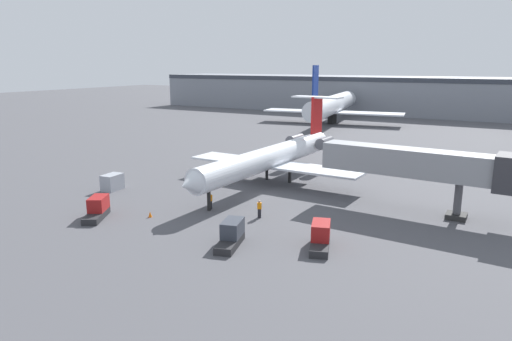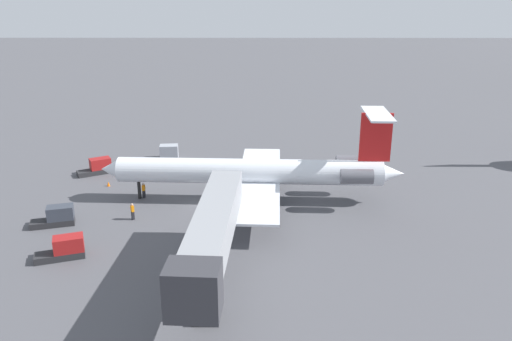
{
  "view_description": "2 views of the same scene",
  "coord_description": "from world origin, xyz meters",
  "px_view_note": "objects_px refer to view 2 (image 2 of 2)",
  "views": [
    {
      "loc": [
        24.08,
        -42.6,
        14.03
      ],
      "look_at": [
        -1.44,
        2.56,
        2.13
      ],
      "focal_mm": 32.77,
      "sensor_mm": 36.0,
      "label": 1
    },
    {
      "loc": [
        49.29,
        5.87,
        21.12
      ],
      "look_at": [
        -2.11,
        5.68,
        2.95
      ],
      "focal_mm": 35.74,
      "sensor_mm": 36.0,
      "label": 2
    }
  ],
  "objects_px": {
    "ground_crew_marshaller": "(133,211)",
    "baggage_tug_spare": "(98,167)",
    "traffic_cone_near": "(108,184)",
    "jet_bridge": "(211,238)",
    "regional_jet": "(259,171)",
    "baggage_tug_trailing": "(57,217)",
    "ground_crew_loader": "(144,190)",
    "baggage_tug_lead": "(65,249)",
    "cargo_container_uld": "(169,152)"
  },
  "relations": [
    {
      "from": "baggage_tug_trailing",
      "to": "traffic_cone_near",
      "type": "distance_m",
      "value": 10.48
    },
    {
      "from": "baggage_tug_spare",
      "to": "traffic_cone_near",
      "type": "xyz_separation_m",
      "value": [
        4.23,
        2.42,
        -0.56
      ]
    },
    {
      "from": "jet_bridge",
      "to": "ground_crew_loader",
      "type": "bearing_deg",
      "value": -154.38
    },
    {
      "from": "ground_crew_marshaller",
      "to": "baggage_tug_spare",
      "type": "relative_size",
      "value": 0.41
    },
    {
      "from": "cargo_container_uld",
      "to": "regional_jet",
      "type": "bearing_deg",
      "value": 39.46
    },
    {
      "from": "baggage_tug_trailing",
      "to": "baggage_tug_spare",
      "type": "bearing_deg",
      "value": -178.28
    },
    {
      "from": "baggage_tug_lead",
      "to": "baggage_tug_trailing",
      "type": "height_order",
      "value": "same"
    },
    {
      "from": "baggage_tug_trailing",
      "to": "cargo_container_uld",
      "type": "height_order",
      "value": "baggage_tug_trailing"
    },
    {
      "from": "ground_crew_loader",
      "to": "regional_jet",
      "type": "bearing_deg",
      "value": 86.81
    },
    {
      "from": "jet_bridge",
      "to": "baggage_tug_trailing",
      "type": "height_order",
      "value": "jet_bridge"
    },
    {
      "from": "traffic_cone_near",
      "to": "ground_crew_loader",
      "type": "bearing_deg",
      "value": 54.4
    },
    {
      "from": "baggage_tug_trailing",
      "to": "jet_bridge",
      "type": "bearing_deg",
      "value": 53.02
    },
    {
      "from": "ground_crew_marshaller",
      "to": "baggage_tug_trailing",
      "type": "xyz_separation_m",
      "value": [
        1.29,
        -6.9,
        -0.02
      ]
    },
    {
      "from": "jet_bridge",
      "to": "traffic_cone_near",
      "type": "bearing_deg",
      "value": -148.09
    },
    {
      "from": "baggage_tug_lead",
      "to": "cargo_container_uld",
      "type": "height_order",
      "value": "baggage_tug_lead"
    },
    {
      "from": "regional_jet",
      "to": "ground_crew_marshaller",
      "type": "distance_m",
      "value": 13.45
    },
    {
      "from": "baggage_tug_lead",
      "to": "baggage_tug_trailing",
      "type": "distance_m",
      "value": 7.01
    },
    {
      "from": "ground_crew_marshaller",
      "to": "ground_crew_loader",
      "type": "bearing_deg",
      "value": -179.17
    },
    {
      "from": "jet_bridge",
      "to": "ground_crew_loader",
      "type": "relative_size",
      "value": 10.89
    },
    {
      "from": "baggage_tug_lead",
      "to": "baggage_tug_trailing",
      "type": "relative_size",
      "value": 1.0
    },
    {
      "from": "regional_jet",
      "to": "baggage_tug_lead",
      "type": "relative_size",
      "value": 7.51
    },
    {
      "from": "regional_jet",
      "to": "jet_bridge",
      "type": "height_order",
      "value": "regional_jet"
    },
    {
      "from": "jet_bridge",
      "to": "baggage_tug_lead",
      "type": "bearing_deg",
      "value": -113.52
    },
    {
      "from": "ground_crew_marshaller",
      "to": "ground_crew_loader",
      "type": "relative_size",
      "value": 1.0
    },
    {
      "from": "jet_bridge",
      "to": "baggage_tug_spare",
      "type": "relative_size",
      "value": 4.41
    },
    {
      "from": "baggage_tug_spare",
      "to": "traffic_cone_near",
      "type": "bearing_deg",
      "value": 29.81
    },
    {
      "from": "regional_jet",
      "to": "baggage_tug_spare",
      "type": "bearing_deg",
      "value": -113.11
    },
    {
      "from": "traffic_cone_near",
      "to": "baggage_tug_spare",
      "type": "bearing_deg",
      "value": -150.19
    },
    {
      "from": "ground_crew_marshaller",
      "to": "traffic_cone_near",
      "type": "distance_m",
      "value": 10.25
    },
    {
      "from": "baggage_tug_spare",
      "to": "jet_bridge",
      "type": "bearing_deg",
      "value": 31.58
    },
    {
      "from": "traffic_cone_near",
      "to": "baggage_tug_trailing",
      "type": "bearing_deg",
      "value": -10.97
    },
    {
      "from": "ground_crew_marshaller",
      "to": "baggage_tug_trailing",
      "type": "bearing_deg",
      "value": -79.42
    },
    {
      "from": "baggage_tug_lead",
      "to": "traffic_cone_near",
      "type": "distance_m",
      "value": 16.64
    },
    {
      "from": "ground_crew_loader",
      "to": "baggage_tug_trailing",
      "type": "xyz_separation_m",
      "value": [
        6.81,
        -6.82,
        -0.02
      ]
    },
    {
      "from": "ground_crew_loader",
      "to": "traffic_cone_near",
      "type": "bearing_deg",
      "value": -125.6
    },
    {
      "from": "cargo_container_uld",
      "to": "traffic_cone_near",
      "type": "bearing_deg",
      "value": -27.05
    },
    {
      "from": "ground_crew_loader",
      "to": "baggage_tug_lead",
      "type": "xyz_separation_m",
      "value": [
        13.14,
        -3.8,
        -0.02
      ]
    },
    {
      "from": "regional_jet",
      "to": "baggage_tug_trailing",
      "type": "distance_m",
      "value": 20.31
    },
    {
      "from": "regional_jet",
      "to": "traffic_cone_near",
      "type": "relative_size",
      "value": 57.9
    },
    {
      "from": "baggage_tug_trailing",
      "to": "traffic_cone_near",
      "type": "bearing_deg",
      "value": 169.03
    },
    {
      "from": "ground_crew_loader",
      "to": "traffic_cone_near",
      "type": "distance_m",
      "value": 5.97
    },
    {
      "from": "jet_bridge",
      "to": "traffic_cone_near",
      "type": "distance_m",
      "value": 26.48
    },
    {
      "from": "regional_jet",
      "to": "baggage_tug_lead",
      "type": "distance_m",
      "value": 20.58
    },
    {
      "from": "baggage_tug_trailing",
      "to": "cargo_container_uld",
      "type": "bearing_deg",
      "value": 160.57
    },
    {
      "from": "jet_bridge",
      "to": "ground_crew_marshaller",
      "type": "bearing_deg",
      "value": -146.0
    },
    {
      "from": "regional_jet",
      "to": "baggage_tug_lead",
      "type": "height_order",
      "value": "regional_jet"
    },
    {
      "from": "ground_crew_marshaller",
      "to": "cargo_container_uld",
      "type": "xyz_separation_m",
      "value": [
        -19.32,
        0.37,
        0.05
      ]
    },
    {
      "from": "regional_jet",
      "to": "ground_crew_marshaller",
      "type": "bearing_deg",
      "value": -68.56
    },
    {
      "from": "baggage_tug_trailing",
      "to": "baggage_tug_spare",
      "type": "relative_size",
      "value": 1.01
    },
    {
      "from": "jet_bridge",
      "to": "cargo_container_uld",
      "type": "height_order",
      "value": "jet_bridge"
    }
  ]
}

